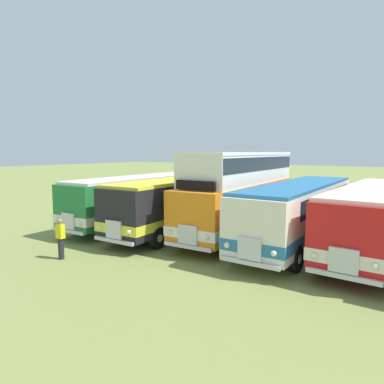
% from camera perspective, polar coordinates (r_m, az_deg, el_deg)
% --- Properties ---
extents(ground_plane, '(200.00, 200.00, 0.00)m').
position_cam_1_polar(ground_plane, '(18.16, 12.09, -7.83)').
color(ground_plane, olive).
extents(bus_first_in_row, '(2.74, 11.17, 2.99)m').
position_cam_1_polar(bus_first_in_row, '(21.77, -8.31, -0.63)').
color(bus_first_in_row, '#237538').
rests_on(bus_first_in_row, ground).
extents(bus_second_in_row, '(2.81, 11.65, 2.99)m').
position_cam_1_polar(bus_second_in_row, '(19.90, -1.07, -1.24)').
color(bus_second_in_row, black).
rests_on(bus_second_in_row, ground).
extents(bus_third_in_row, '(2.84, 10.64, 4.49)m').
position_cam_1_polar(bus_third_in_row, '(18.73, 8.14, 0.39)').
color(bus_third_in_row, orange).
rests_on(bus_third_in_row, ground).
extents(bus_fourth_in_row, '(2.73, 11.59, 2.99)m').
position_cam_1_polar(bus_fourth_in_row, '(17.59, 17.51, -2.61)').
color(bus_fourth_in_row, silver).
rests_on(bus_fourth_in_row, ground).
extents(bus_fifth_in_row, '(3.12, 11.07, 2.99)m').
position_cam_1_polar(bus_fifth_in_row, '(17.12, 28.08, -3.35)').
color(bus_fifth_in_row, red).
rests_on(bus_fifth_in_row, ground).
extents(marshal_person, '(0.36, 0.24, 1.73)m').
position_cam_1_polar(marshal_person, '(15.52, -21.05, -7.25)').
color(marshal_person, '#23232D').
rests_on(marshal_person, ground).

